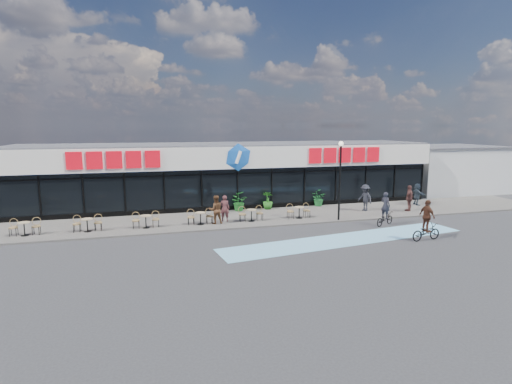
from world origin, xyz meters
TOP-DOWN VIEW (x-y plane):
  - ground at (0.00, 0.00)m, footprint 120.00×120.00m
  - sidewalk at (0.00, 4.50)m, footprint 44.00×5.00m
  - bike_lane at (4.00, -1.50)m, footprint 14.17×4.13m
  - building at (-0.00, 9.93)m, footprint 30.60×6.57m
  - neighbour_building at (20.50, 11.00)m, footprint 9.20×7.20m
  - lamp_post at (5.43, 2.30)m, footprint 0.28×0.28m
  - bistro_set_0 at (-12.50, 3.44)m, footprint 1.54×0.62m
  - bistro_set_1 at (-9.36, 3.44)m, footprint 1.54×0.62m
  - bistro_set_2 at (-6.22, 3.44)m, footprint 1.54×0.62m
  - bistro_set_3 at (-3.08, 3.44)m, footprint 1.54×0.62m
  - bistro_set_4 at (0.06, 3.44)m, footprint 1.54×0.62m
  - bistro_set_5 at (3.20, 3.44)m, footprint 1.54×0.62m
  - potted_plant_left at (-0.07, 6.55)m, footprint 1.49×1.52m
  - potted_plant_mid at (2.09, 6.60)m, footprint 0.93×0.93m
  - potted_plant_right at (5.94, 6.68)m, footprint 1.40×1.38m
  - patron_left at (-1.52, 3.80)m, footprint 0.69×0.58m
  - patron_right at (-2.16, 3.31)m, footprint 0.86×0.68m
  - pedestrian_a at (8.42, 4.30)m, footprint 0.99×1.33m
  - pedestrian_b at (13.27, 5.18)m, footprint 0.67×1.54m
  - pedestrian_c at (11.32, 3.43)m, footprint 1.12×0.94m
  - cyclist_a at (7.89, -2.74)m, footprint 1.80×1.04m
  - cyclist_b at (7.62, 0.62)m, footprint 1.67×1.16m

SIDE VIEW (x-z plane):
  - ground at x=0.00m, z-range 0.00..0.00m
  - bike_lane at x=4.00m, z-range 0.00..0.01m
  - sidewalk at x=0.00m, z-range 0.00..0.10m
  - bistro_set_0 at x=-12.50m, z-range 0.11..1.01m
  - bistro_set_1 at x=-9.36m, z-range 0.11..1.01m
  - bistro_set_2 at x=-6.22m, z-range 0.11..1.01m
  - bistro_set_3 at x=-3.08m, z-range 0.11..1.01m
  - bistro_set_4 at x=0.06m, z-range 0.11..1.01m
  - bistro_set_5 at x=3.20m, z-range 0.11..1.01m
  - cyclist_b at x=7.62m, z-range -0.33..1.70m
  - potted_plant_right at x=5.94m, z-range 0.10..1.27m
  - potted_plant_mid at x=2.09m, z-range 0.10..1.36m
  - potted_plant_left at x=-0.07m, z-range 0.10..1.38m
  - cyclist_a at x=7.89m, z-range -0.26..1.90m
  - pedestrian_b at x=13.27m, z-range 0.10..1.71m
  - patron_left at x=-1.52m, z-range 0.10..1.73m
  - patron_right at x=-2.16m, z-range 0.10..1.83m
  - pedestrian_c at x=11.32m, z-range 0.10..1.90m
  - pedestrian_a at x=8.42m, z-range 0.10..1.93m
  - neighbour_building at x=20.50m, z-range 0.01..4.12m
  - building at x=0.00m, z-range -0.04..4.71m
  - lamp_post at x=5.43m, z-range 0.58..5.46m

